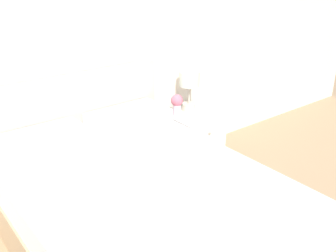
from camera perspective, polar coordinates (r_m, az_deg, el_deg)
name	(u,v)px	position (r m, az deg, el deg)	size (l,w,h in m)	color
ground_plane	(81,189)	(3.55, -12.51, -8.88)	(12.00, 12.00, 0.00)	tan
wall_back	(62,38)	(3.14, -15.19, 12.24)	(8.00, 0.06, 2.60)	silver
bed	(139,209)	(2.70, -4.23, -11.93)	(1.53, 1.99, 1.03)	tan
nightstand	(193,139)	(3.76, 3.62, -1.90)	(0.44, 0.46, 0.52)	white
table_lamp	(189,85)	(3.66, 3.11, 6.03)	(0.19, 0.19, 0.38)	beige
flower_vase	(177,103)	(3.58, 1.32, 3.31)	(0.11, 0.11, 0.20)	silver
teacup	(199,115)	(3.55, 4.46, 1.56)	(0.11, 0.11, 0.07)	white
alarm_clock	(203,110)	(3.67, 5.13, 2.29)	(0.06, 0.05, 0.06)	white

